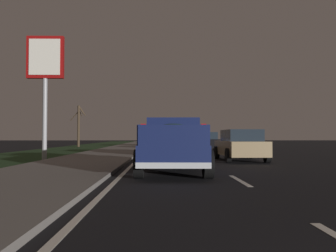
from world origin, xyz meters
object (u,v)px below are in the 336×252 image
at_px(sedan_blue, 164,140).
at_px(gas_price_sign, 45,67).
at_px(sedan_black, 206,141).
at_px(bare_tree_far, 79,125).
at_px(sedan_tan, 240,145).
at_px(sedan_silver, 172,143).
at_px(pickup_truck, 173,143).

xyz_separation_m(sedan_blue, gas_price_sign, (-21.37, 6.29, 4.01)).
xyz_separation_m(sedan_black, bare_tree_far, (11.27, 13.12, 1.75)).
xyz_separation_m(sedan_tan, bare_tree_far, (22.56, 13.38, 1.75)).
distance_m(sedan_black, gas_price_sign, 14.84).
xyz_separation_m(sedan_tan, sedan_silver, (3.94, 3.28, 0.00)).
bearing_deg(gas_price_sign, sedan_tan, -94.56).
bearing_deg(pickup_truck, sedan_black, -11.11).
distance_m(pickup_truck, sedan_black, 16.93).
xyz_separation_m(sedan_silver, sedan_black, (7.35, -3.03, 0.00)).
bearing_deg(bare_tree_far, sedan_tan, -149.33).
xyz_separation_m(pickup_truck, sedan_blue, (27.49, 0.15, -0.20)).
xyz_separation_m(pickup_truck, sedan_black, (16.61, -3.26, -0.20)).
height_order(sedan_tan, sedan_blue, same).
relative_size(sedan_tan, sedan_silver, 1.00).
bearing_deg(bare_tree_far, gas_price_sign, -171.07).
relative_size(pickup_truck, sedan_tan, 1.24).
height_order(pickup_truck, sedan_blue, pickup_truck).
distance_m(pickup_truck, bare_tree_far, 29.62).
xyz_separation_m(pickup_truck, gas_price_sign, (6.12, 6.44, 3.81)).
xyz_separation_m(sedan_silver, sedan_blue, (18.23, 0.39, 0.00)).
bearing_deg(sedan_tan, sedan_silver, 39.81).
distance_m(pickup_truck, gas_price_sign, 9.67).
bearing_deg(sedan_black, bare_tree_far, 49.35).
distance_m(pickup_truck, sedan_tan, 6.39).
bearing_deg(sedan_silver, pickup_truck, 178.55).
height_order(pickup_truck, sedan_black, pickup_truck).
height_order(sedan_tan, gas_price_sign, gas_price_sign).
bearing_deg(sedan_tan, gas_price_sign, 85.44).
xyz_separation_m(pickup_truck, bare_tree_far, (27.88, 9.86, 1.55)).
relative_size(sedan_tan, sedan_blue, 1.00).
height_order(sedan_silver, sedan_blue, same).
height_order(pickup_truck, gas_price_sign, gas_price_sign).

